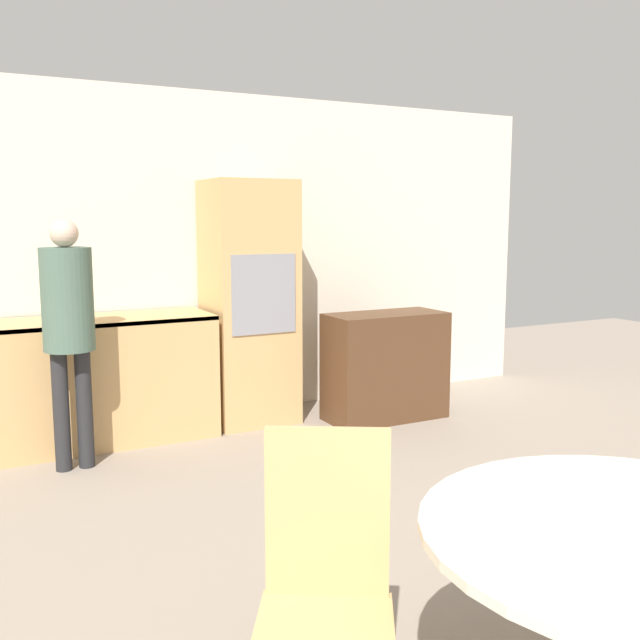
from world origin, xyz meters
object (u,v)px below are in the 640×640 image
Objects in this scene: dining_table at (640,610)px; person_standing at (68,316)px; oven_unit at (249,303)px; sideboard at (385,366)px; chair_far_left at (326,581)px.

dining_table is 0.77× the size of person_standing.
oven_unit is 1.52m from person_standing.
oven_unit is at bearing 19.44° from person_standing.
oven_unit is at bearing 155.27° from sideboard.
oven_unit is 1.18× the size of person_standing.
chair_far_left is (-1.16, -3.44, -0.40)m from oven_unit.
oven_unit is 4.02m from dining_table.
dining_table is (-1.44, -3.52, 0.11)m from sideboard.
oven_unit is 1.55× the size of dining_table.
chair_far_left is at bearing 142.88° from dining_table.
dining_table is 0.88m from chair_far_left.
person_standing is (-2.42, -0.05, 0.57)m from sideboard.
dining_table is at bearing -112.30° from sideboard.
chair_far_left is at bearing -125.68° from sideboard.
sideboard is at bearing 67.70° from dining_table.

